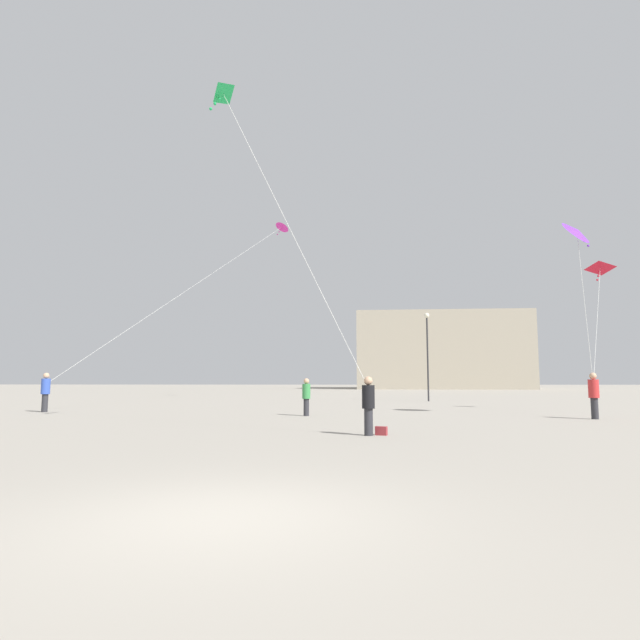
# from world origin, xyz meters

# --- Properties ---
(ground_plane) EXTENTS (300.00, 300.00, 0.00)m
(ground_plane) POSITION_xyz_m (0.00, 0.00, 0.00)
(ground_plane) COLOR #9E9689
(person_in_black) EXTENTS (0.35, 0.35, 1.61)m
(person_in_black) POSITION_xyz_m (2.00, 8.84, 0.88)
(person_in_black) COLOR #2D2D33
(person_in_black) RESTS_ON ground_plane
(person_in_green) EXTENTS (0.34, 0.34, 1.57)m
(person_in_green) POSITION_xyz_m (-0.27, 16.69, 0.86)
(person_in_green) COLOR #2D2D33
(person_in_green) RESTS_ON ground_plane
(person_in_red) EXTENTS (0.39, 0.39, 1.79)m
(person_in_red) POSITION_xyz_m (11.00, 15.35, 0.98)
(person_in_red) COLOR #2D2D33
(person_in_red) RESTS_ON ground_plane
(person_in_blue) EXTENTS (0.40, 0.40, 1.84)m
(person_in_blue) POSITION_xyz_m (-12.73, 18.74, 1.01)
(person_in_blue) COLOR #2D2D33
(person_in_blue) RESTS_ON ground_plane
(kite_emerald_delta) EXTENTS (5.14, 2.66, 10.11)m
(kite_emerald_delta) POSITION_xyz_m (-2.60, 10.89, 10.85)
(kite_emerald_delta) COLOR green
(kite_crimson_delta) EXTENTS (3.64, 5.83, 5.96)m
(kite_crimson_delta) POSITION_xyz_m (13.94, 20.53, 6.86)
(kite_crimson_delta) COLOR red
(kite_magenta_diamond) EXTENTS (9.77, 19.00, 13.14)m
(kite_magenta_diamond) POSITION_xyz_m (-3.89, 36.67, 13.86)
(kite_magenta_diamond) COLOR #D12899
(kite_violet_diamond) EXTENTS (1.71, 1.85, 6.98)m
(kite_violet_diamond) POSITION_xyz_m (11.12, 16.35, 7.68)
(kite_violet_diamond) COLOR purple
(building_left_hall) EXTENTS (27.71, 18.79, 12.14)m
(building_left_hall) POSITION_xyz_m (17.00, 84.39, 6.07)
(building_left_hall) COLOR #A39984
(building_left_hall) RESTS_ON ground_plane
(lamppost_east) EXTENTS (0.36, 0.36, 6.23)m
(lamppost_east) POSITION_xyz_m (7.20, 32.19, 4.05)
(lamppost_east) COLOR #2D2D30
(lamppost_east) RESTS_ON ground_plane
(handbag_beside_flyer) EXTENTS (0.35, 0.25, 0.24)m
(handbag_beside_flyer) POSITION_xyz_m (2.35, 8.94, 0.12)
(handbag_beside_flyer) COLOR maroon
(handbag_beside_flyer) RESTS_ON ground_plane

